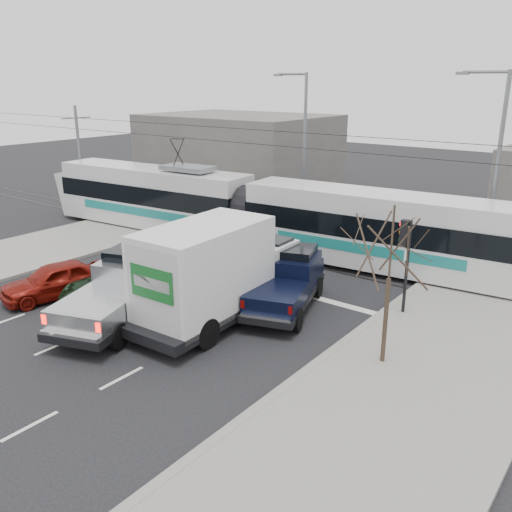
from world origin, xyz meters
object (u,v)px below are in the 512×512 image
Objects in this scene: navy_pickup at (288,280)px; red_car at (55,280)px; bare_tree at (391,250)px; street_lamp_far at (302,140)px; tram at (250,211)px; traffic_signal at (405,246)px; box_truck at (216,273)px; silver_pickup at (128,285)px; green_car at (118,283)px; street_lamp_near at (494,160)px.

navy_pickup is 9.57m from red_car.
bare_tree is 17.97m from street_lamp_far.
navy_pickup is (6.30, -5.67, -0.82)m from tram.
tram reaches higher than bare_tree.
tram is 10.85m from red_car.
traffic_signal is 14.03m from red_car.
box_truck is at bearing -69.01° from street_lamp_far.
bare_tree is 13.83m from red_car.
silver_pickup is at bearing -81.13° from street_lamp_far.
tram is 9.23m from green_car.
bare_tree is 1.17× the size of red_car.
street_lamp_far reaches higher than traffic_signal.
street_lamp_near reaches higher than red_car.
box_truck is (-6.11, -12.06, -3.25)m from street_lamp_near.
bare_tree is 9.94m from silver_pickup.
silver_pickup is (-8.19, -6.27, -1.53)m from traffic_signal.
navy_pickup is (-4.70, -9.46, -4.00)m from street_lamp_near.
street_lamp_far reaches higher than silver_pickup.
traffic_signal reaches higher than red_car.
silver_pickup is at bearing -166.28° from bare_tree.
traffic_signal reaches higher than green_car.
street_lamp_near is 1.58× the size of navy_pickup.
green_car is 2.62m from red_car.
street_lamp_far is 1.58× the size of navy_pickup.
silver_pickup is (2.46, -15.78, -3.90)m from street_lamp_far.
green_car is (-11.01, -1.43, -3.12)m from bare_tree.
box_truck is (5.39, -14.06, -3.25)m from street_lamp_far.
navy_pickup is at bearing -116.43° from street_lamp_near.
red_car is at bearing -163.36° from box_truck.
traffic_signal is 10.43m from silver_pickup.
street_lamp_far is 15.40m from box_truck.
green_car is at bearing -172.58° from bare_tree.
box_truck is 4.85m from green_car.
street_lamp_near reaches higher than silver_pickup.
street_lamp_far is at bearing 79.29° from silver_pickup.
street_lamp_far is 1.27× the size of silver_pickup.
tram is (-11.28, 7.71, -1.86)m from bare_tree.
street_lamp_near is at bearing 51.52° from green_car.
street_lamp_far is at bearing 138.28° from traffic_signal.
street_lamp_near reaches higher than navy_pickup.
street_lamp_far is 16.44m from silver_pickup.
red_car is (-2.16, -1.47, 0.05)m from green_car.
navy_pickup is at bearing 25.30° from silver_pickup.
bare_tree is 4.28m from traffic_signal.
bare_tree reaches higher than box_truck.
street_lamp_far is at bearing 99.58° from red_car.
navy_pickup reaches higher than red_car.
traffic_signal is 0.84× the size of red_car.
street_lamp_near is at bearing 13.88° from tram.
bare_tree reaches higher than green_car.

